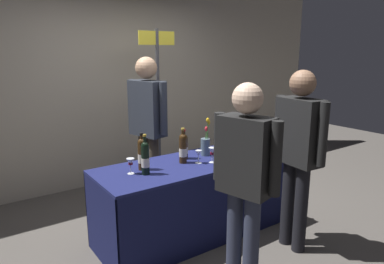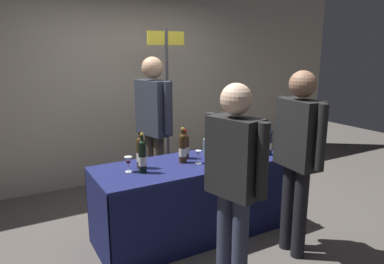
% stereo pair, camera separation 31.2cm
% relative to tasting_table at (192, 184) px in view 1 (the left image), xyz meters
% --- Properties ---
extents(ground_plane, '(12.00, 12.00, 0.00)m').
position_rel_tasting_table_xyz_m(ground_plane, '(0.00, 0.00, -0.53)').
color(ground_plane, '#514C47').
extents(back_partition, '(7.72, 0.12, 2.86)m').
position_rel_tasting_table_xyz_m(back_partition, '(0.00, 1.93, 0.90)').
color(back_partition, '#B2A893').
rests_on(back_partition, ground_plane).
extents(tasting_table, '(1.90, 0.73, 0.76)m').
position_rel_tasting_table_xyz_m(tasting_table, '(0.00, 0.00, 0.00)').
color(tasting_table, '#191E51').
rests_on(tasting_table, ground_plane).
extents(featured_wine_bottle, '(0.07, 0.07, 0.36)m').
position_rel_tasting_table_xyz_m(featured_wine_bottle, '(0.43, 0.04, 0.38)').
color(featured_wine_bottle, '#38230F').
rests_on(featured_wine_bottle, tasting_table).
extents(display_bottle_0, '(0.08, 0.08, 0.34)m').
position_rel_tasting_table_xyz_m(display_bottle_0, '(-0.08, 0.03, 0.38)').
color(display_bottle_0, '#38230F').
rests_on(display_bottle_0, tasting_table).
extents(display_bottle_1, '(0.07, 0.07, 0.36)m').
position_rel_tasting_table_xyz_m(display_bottle_1, '(-0.53, -0.05, 0.38)').
color(display_bottle_1, black).
rests_on(display_bottle_1, tasting_table).
extents(display_bottle_2, '(0.08, 0.08, 0.33)m').
position_rel_tasting_table_xyz_m(display_bottle_2, '(0.81, -0.18, 0.37)').
color(display_bottle_2, '#192333').
rests_on(display_bottle_2, tasting_table).
extents(display_bottle_3, '(0.08, 0.08, 0.33)m').
position_rel_tasting_table_xyz_m(display_bottle_3, '(0.56, 0.17, 0.38)').
color(display_bottle_3, black).
rests_on(display_bottle_3, tasting_table).
extents(display_bottle_4, '(0.08, 0.08, 0.30)m').
position_rel_tasting_table_xyz_m(display_bottle_4, '(-0.00, 0.14, 0.36)').
color(display_bottle_4, '#38230F').
rests_on(display_bottle_4, tasting_table).
extents(display_bottle_5, '(0.07, 0.07, 0.34)m').
position_rel_tasting_table_xyz_m(display_bottle_5, '(-0.50, 0.08, 0.38)').
color(display_bottle_5, '#38230F').
rests_on(display_bottle_5, tasting_table).
extents(wine_glass_near_vendor, '(0.07, 0.07, 0.15)m').
position_rel_tasting_table_xyz_m(wine_glass_near_vendor, '(0.15, -0.12, 0.34)').
color(wine_glass_near_vendor, silver).
rests_on(wine_glass_near_vendor, tasting_table).
extents(wine_glass_mid, '(0.07, 0.07, 0.14)m').
position_rel_tasting_table_xyz_m(wine_glass_mid, '(-0.63, 0.03, 0.34)').
color(wine_glass_mid, silver).
rests_on(wine_glass_mid, tasting_table).
extents(wine_glass_near_taster, '(0.06, 0.06, 0.13)m').
position_rel_tasting_table_xyz_m(wine_glass_near_taster, '(0.03, -0.07, 0.32)').
color(wine_glass_near_taster, silver).
rests_on(wine_glass_near_taster, tasting_table).
extents(flower_vase, '(0.10, 0.10, 0.40)m').
position_rel_tasting_table_xyz_m(flower_vase, '(0.25, 0.11, 0.34)').
color(flower_vase, slate).
rests_on(flower_vase, tasting_table).
extents(brochure_stand, '(0.07, 0.17, 0.15)m').
position_rel_tasting_table_xyz_m(brochure_stand, '(0.78, -0.01, 0.30)').
color(brochure_stand, silver).
rests_on(brochure_stand, tasting_table).
extents(vendor_presenter, '(0.30, 0.58, 1.76)m').
position_rel_tasting_table_xyz_m(vendor_presenter, '(-0.04, 0.81, 0.53)').
color(vendor_presenter, '#4C4233').
rests_on(vendor_presenter, ground_plane).
extents(taster_foreground_right, '(0.24, 0.58, 1.66)m').
position_rel_tasting_table_xyz_m(taster_foreground_right, '(0.64, -0.74, 0.47)').
color(taster_foreground_right, black).
rests_on(taster_foreground_right, ground_plane).
extents(taster_foreground_left, '(0.30, 0.54, 1.61)m').
position_rel_tasting_table_xyz_m(taster_foreground_left, '(-0.18, -0.92, 0.43)').
color(taster_foreground_left, '#2D3347').
rests_on(taster_foreground_left, ground_plane).
extents(booth_signpost, '(0.49, 0.04, 2.08)m').
position_rel_tasting_table_xyz_m(booth_signpost, '(0.30, 1.16, 0.73)').
color(booth_signpost, '#47474C').
rests_on(booth_signpost, ground_plane).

